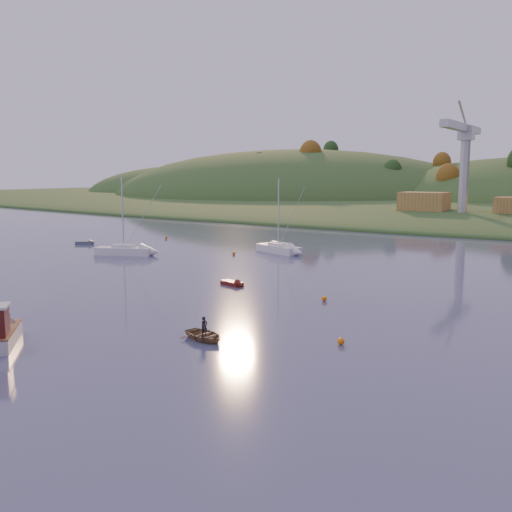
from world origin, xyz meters
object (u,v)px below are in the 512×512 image
Objects in this scene: sailboat_near at (124,250)px; red_tender at (236,284)px; fishing_boat at (1,330)px; sailboat_far at (278,248)px; grey_dinghy at (88,243)px; canoe at (204,335)px.

red_tender is at bearing -44.28° from sailboat_near.
fishing_boat is 50.55m from sailboat_far.
sailboat_near is 15.71m from grey_dinghy.
sailboat_near reaches higher than sailboat_far.
canoe is at bearing -45.36° from sailboat_far.
red_tender is (-9.75, 17.12, -0.15)m from canoe.
sailboat_near is at bearing 67.63° from canoe.
fishing_boat is 25.66m from red_tender.
red_tender is (27.11, -9.61, -0.51)m from sailboat_near.
canoe is at bearing -60.71° from sailboat_near.
canoe is (19.53, -41.39, -0.35)m from sailboat_far.
fishing_boat is 1.88× the size of red_tender.
fishing_boat is 14.17m from canoe.
fishing_boat reaches higher than canoe.
sailboat_far is at bearing 126.76° from red_tender.
canoe is (36.86, -26.73, -0.37)m from sailboat_near.
fishing_boat is 1.75× the size of canoe.
red_tender is at bearing 43.24° from canoe.
sailboat_far is 33.27m from grey_dinghy.
red_tender is at bearing -55.30° from grey_dinghy.
sailboat_far reaches higher than red_tender.
red_tender is at bearing -51.02° from fishing_boat.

